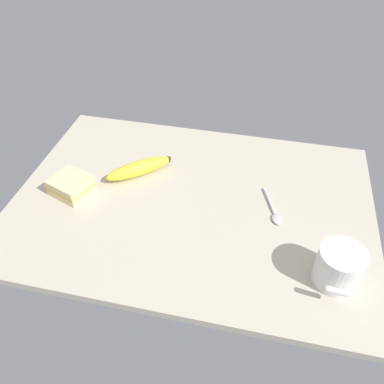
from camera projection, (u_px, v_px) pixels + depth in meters
tabletop at (192, 204)px, 99.80cm from camera, size 90.00×64.00×2.00cm
coffee_mug_black at (339, 266)px, 78.61cm from camera, size 9.44×11.93×8.64cm
sandwich_main at (71, 186)px, 100.07cm from camera, size 11.66×11.10×4.40cm
banana at (139, 168)px, 105.42cm from camera, size 16.84×15.09×4.15cm
spoon at (274, 212)px, 95.68cm from camera, size 6.10×12.75×0.80cm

